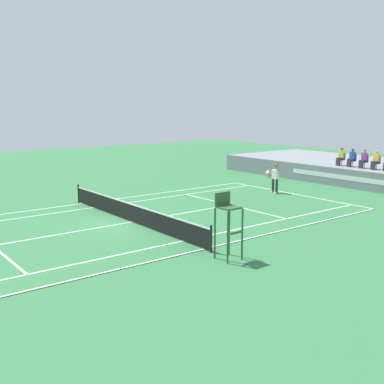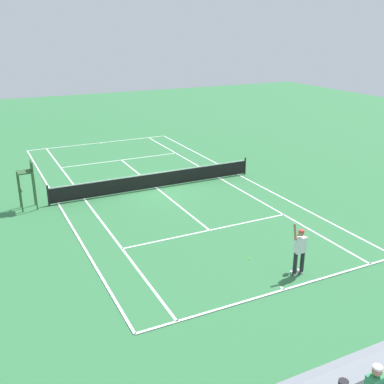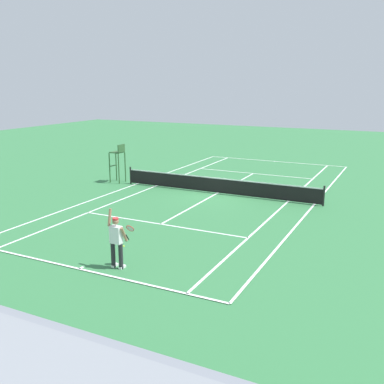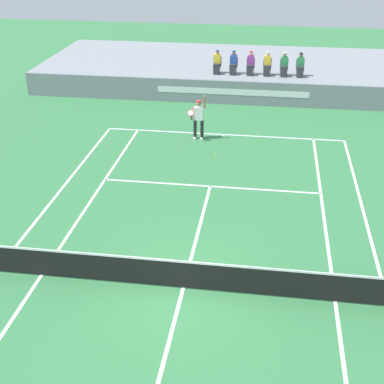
# 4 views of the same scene
# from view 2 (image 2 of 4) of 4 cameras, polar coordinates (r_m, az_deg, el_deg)

# --- Properties ---
(ground_plane) EXTENTS (80.00, 80.00, 0.00)m
(ground_plane) POSITION_cam_2_polar(r_m,az_deg,el_deg) (25.96, -4.50, 0.48)
(ground_plane) COLOR #337542
(court) EXTENTS (11.08, 23.88, 0.03)m
(court) POSITION_cam_2_polar(r_m,az_deg,el_deg) (25.96, -4.50, 0.50)
(court) COLOR #337542
(court) RESTS_ON ground
(net) EXTENTS (11.98, 0.10, 1.07)m
(net) POSITION_cam_2_polar(r_m,az_deg,el_deg) (25.79, -4.53, 1.57)
(net) COLOR black
(net) RESTS_ON ground
(tennis_player) EXTENTS (0.76, 0.62, 2.08)m
(tennis_player) POSITION_cam_2_polar(r_m,az_deg,el_deg) (17.13, 13.34, -7.13)
(tennis_player) COLOR #232328
(tennis_player) RESTS_ON ground
(tennis_ball) EXTENTS (0.07, 0.07, 0.07)m
(tennis_ball) POSITION_cam_2_polar(r_m,az_deg,el_deg) (18.28, 7.16, -8.29)
(tennis_ball) COLOR #D1E533
(tennis_ball) RESTS_ON ground
(umpire_chair) EXTENTS (0.77, 0.77, 2.44)m
(umpire_chair) POSITION_cam_2_polar(r_m,az_deg,el_deg) (23.95, -19.99, 1.54)
(umpire_chair) COLOR #2D562D
(umpire_chair) RESTS_ON ground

